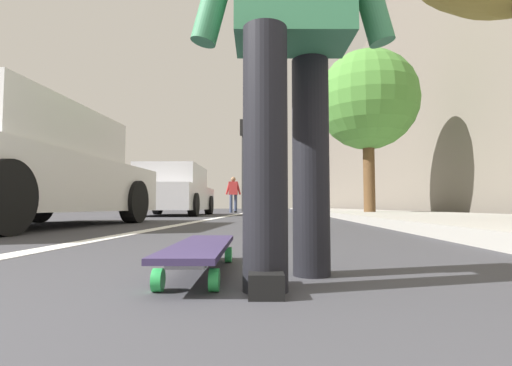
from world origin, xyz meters
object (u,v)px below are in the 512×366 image
parked_car_near (23,169)px  street_tree_mid (368,101)px  skateboard (201,249)px  pedestrian_distant (233,192)px  skater_person (291,13)px  parked_car_mid (173,192)px  traffic_light (243,148)px

parked_car_near → street_tree_mid: street_tree_mid is taller
skateboard → street_tree_mid: 9.89m
street_tree_mid → pedestrian_distant: 7.74m
parked_car_near → skateboard: bearing=-136.6°
skateboard → parked_car_near: parked_car_near is taller
skateboard → skater_person: skater_person is taller
pedestrian_distant → parked_car_mid: bearing=167.4°
skateboard → parked_car_near: bearing=43.4°
skater_person → parked_car_mid: skater_person is taller
skater_person → street_tree_mid: (9.13, -2.41, 2.25)m
street_tree_mid → parked_car_near: bearing=136.4°
skater_person → parked_car_near: size_ratio=0.36×
parked_car_near → pedestrian_distant: 11.88m
skateboard → street_tree_mid: street_tree_mid is taller
skateboard → parked_car_mid: parked_car_mid is taller
skater_person → parked_car_near: skater_person is taller
traffic_light → skater_person: bearing=-173.9°
skater_person → parked_car_near: bearing=45.3°
skater_person → parked_car_mid: 10.33m
traffic_light → parked_car_near: bearing=174.4°
skateboard → parked_car_near: 4.25m
parked_car_mid → parked_car_near: bearing=179.8°
street_tree_mid → skater_person: bearing=165.2°
traffic_light → street_tree_mid: traffic_light is taller
parked_car_near → traffic_light: (14.06, -1.38, 2.44)m
street_tree_mid → pedestrian_distant: bearing=37.1°
skater_person → pedestrian_distant: (15.02, 2.05, -0.04)m
parked_car_mid → street_tree_mid: 6.19m
skateboard → traffic_light: size_ratio=0.18×
street_tree_mid → parked_car_mid: bearing=83.1°
pedestrian_distant → skateboard: bearing=-173.5°
traffic_light → street_tree_mid: bearing=-152.3°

